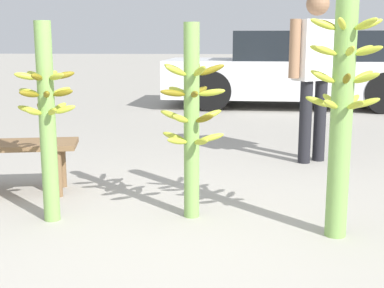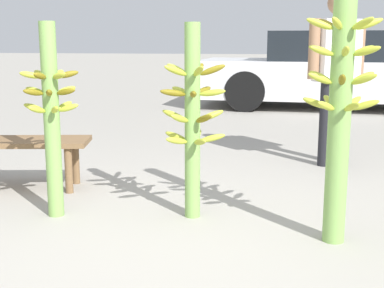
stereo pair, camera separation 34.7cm
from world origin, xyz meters
TOP-DOWN VIEW (x-y plane):
  - ground_plane at (0.00, 0.00)m, footprint 80.00×80.00m
  - banana_stalk_left at (-0.91, 0.40)m, footprint 0.38×0.38m
  - banana_stalk_center at (0.01, 0.53)m, footprint 0.44×0.45m
  - banana_stalk_right at (0.91, 0.23)m, footprint 0.43×0.44m
  - vendor_person at (1.08, 2.25)m, footprint 0.57×0.44m
  - parked_car at (1.48, 6.68)m, footprint 4.57×2.02m

SIDE VIEW (x-z plane):
  - ground_plane at x=0.00m, z-range 0.00..0.00m
  - parked_car at x=1.48m, z-range -0.01..1.30m
  - banana_stalk_center at x=0.01m, z-range 0.04..1.33m
  - banana_stalk_left at x=-0.91m, z-range 0.04..1.34m
  - banana_stalk_right at x=0.91m, z-range 0.03..1.74m
  - vendor_person at x=1.08m, z-range 0.15..1.76m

